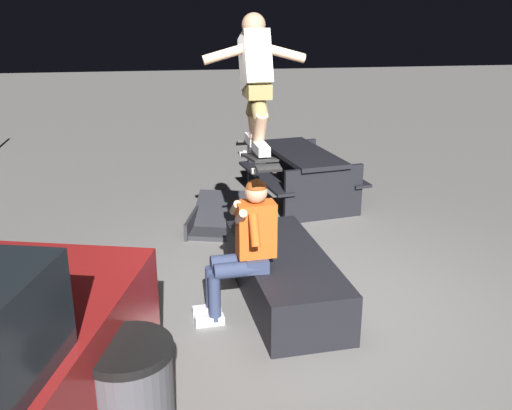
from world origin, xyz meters
TOP-DOWN VIEW (x-y plane):
  - ground_plane at (0.00, 0.00)m, footprint 40.00×40.00m
  - ledge_box_main at (0.23, 0.16)m, footprint 2.03×0.94m
  - person_sitting_on_ledge at (-0.04, 0.58)m, footprint 0.60×0.77m
  - skateboard at (0.08, 0.45)m, footprint 1.03×0.26m
  - skater_airborne at (0.14, 0.46)m, footprint 0.62×0.89m
  - kicker_ramp at (2.25, 0.60)m, footprint 1.18×0.98m
  - picnic_table_back at (3.06, -0.63)m, footprint 1.91×1.62m
  - trash_bin at (-1.71, 1.51)m, footprint 0.57×0.57m

SIDE VIEW (x-z plane):
  - ground_plane at x=0.00m, z-range 0.00..0.00m
  - kicker_ramp at x=2.25m, z-range -0.15..0.29m
  - ledge_box_main at x=0.23m, z-range 0.00..0.47m
  - trash_bin at x=-1.71m, z-range 0.00..0.82m
  - picnic_table_back at x=3.06m, z-range 0.12..0.87m
  - person_sitting_on_ledge at x=-0.04m, z-range 0.07..1.38m
  - skateboard at x=0.08m, z-range 1.41..1.55m
  - skater_airborne at x=0.14m, z-range 1.61..2.73m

